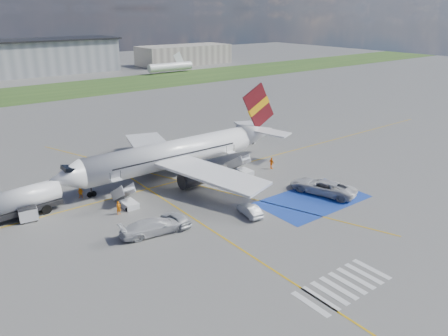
{
  "coord_description": "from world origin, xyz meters",
  "views": [
    {
      "loc": [
        -29.86,
        -37.4,
        22.92
      ],
      "look_at": [
        2.39,
        4.69,
        3.5
      ],
      "focal_mm": 35.0,
      "sensor_mm": 36.0,
      "label": 1
    }
  ],
  "objects_px": {
    "car_silver_b": "(250,210)",
    "van_white_b": "(155,224)",
    "belt_loader": "(241,143)",
    "car_silver_a": "(176,218)",
    "airliner": "(180,152)",
    "gpu_cart": "(28,215)",
    "fuel_tanker": "(16,206)",
    "van_white_a": "(323,185)"
  },
  "relations": [
    {
      "from": "car_silver_a",
      "to": "belt_loader",
      "type": "bearing_deg",
      "value": -147.51
    },
    {
      "from": "gpu_cart",
      "to": "belt_loader",
      "type": "distance_m",
      "value": 39.1
    },
    {
      "from": "fuel_tanker",
      "to": "belt_loader",
      "type": "bearing_deg",
      "value": 3.8
    },
    {
      "from": "airliner",
      "to": "car_silver_a",
      "type": "distance_m",
      "value": 16.07
    },
    {
      "from": "gpu_cart",
      "to": "airliner",
      "type": "bearing_deg",
      "value": 12.83
    },
    {
      "from": "car_silver_a",
      "to": "car_silver_b",
      "type": "bearing_deg",
      "value": 153.23
    },
    {
      "from": "fuel_tanker",
      "to": "gpu_cart",
      "type": "xyz_separation_m",
      "value": [
        0.85,
        -1.72,
        -0.73
      ]
    },
    {
      "from": "fuel_tanker",
      "to": "car_silver_a",
      "type": "xyz_separation_m",
      "value": [
        13.77,
        -12.63,
        -0.74
      ]
    },
    {
      "from": "airliner",
      "to": "van_white_a",
      "type": "relative_size",
      "value": 5.59
    },
    {
      "from": "airliner",
      "to": "gpu_cart",
      "type": "distance_m",
      "value": 22.09
    },
    {
      "from": "fuel_tanker",
      "to": "belt_loader",
      "type": "height_order",
      "value": "fuel_tanker"
    },
    {
      "from": "airliner",
      "to": "fuel_tanker",
      "type": "bearing_deg",
      "value": -178.78
    },
    {
      "from": "fuel_tanker",
      "to": "car_silver_b",
      "type": "relative_size",
      "value": 2.59
    },
    {
      "from": "car_silver_b",
      "to": "van_white_b",
      "type": "xyz_separation_m",
      "value": [
        -10.96,
        2.94,
        0.46
      ]
    },
    {
      "from": "airliner",
      "to": "car_silver_a",
      "type": "relative_size",
      "value": 8.55
    },
    {
      "from": "car_silver_b",
      "to": "belt_loader",
      "type": "bearing_deg",
      "value": -117.31
    },
    {
      "from": "belt_loader",
      "to": "car_silver_b",
      "type": "relative_size",
      "value": 1.43
    },
    {
      "from": "airliner",
      "to": "van_white_b",
      "type": "distance_m",
      "value": 18.02
    },
    {
      "from": "fuel_tanker",
      "to": "car_silver_b",
      "type": "xyz_separation_m",
      "value": [
        21.91,
        -15.96,
        -0.81
      ]
    },
    {
      "from": "airliner",
      "to": "belt_loader",
      "type": "bearing_deg",
      "value": 19.95
    },
    {
      "from": "airliner",
      "to": "gpu_cart",
      "type": "relative_size",
      "value": 17.33
    },
    {
      "from": "fuel_tanker",
      "to": "van_white_b",
      "type": "xyz_separation_m",
      "value": [
        10.95,
        -13.02,
        -0.35
      ]
    },
    {
      "from": "airliner",
      "to": "belt_loader",
      "type": "xyz_separation_m",
      "value": [
        16.41,
        5.96,
        -2.96
      ]
    },
    {
      "from": "belt_loader",
      "to": "van_white_b",
      "type": "xyz_separation_m",
      "value": [
        -28.13,
        -19.46,
        0.7
      ]
    },
    {
      "from": "airliner",
      "to": "car_silver_a",
      "type": "xyz_separation_m",
      "value": [
        -8.89,
        -13.11,
        -2.66
      ]
    },
    {
      "from": "fuel_tanker",
      "to": "car_silver_b",
      "type": "height_order",
      "value": "fuel_tanker"
    },
    {
      "from": "car_silver_b",
      "to": "van_white_b",
      "type": "distance_m",
      "value": 11.35
    },
    {
      "from": "fuel_tanker",
      "to": "van_white_a",
      "type": "relative_size",
      "value": 1.59
    },
    {
      "from": "gpu_cart",
      "to": "belt_loader",
      "type": "height_order",
      "value": "belt_loader"
    },
    {
      "from": "car_silver_a",
      "to": "car_silver_b",
      "type": "distance_m",
      "value": 8.79
    },
    {
      "from": "van_white_a",
      "to": "belt_loader",
      "type": "bearing_deg",
      "value": -119.63
    },
    {
      "from": "belt_loader",
      "to": "car_silver_a",
      "type": "distance_m",
      "value": 31.69
    },
    {
      "from": "gpu_cart",
      "to": "car_silver_b",
      "type": "xyz_separation_m",
      "value": [
        21.06,
        -14.24,
        -0.08
      ]
    },
    {
      "from": "airliner",
      "to": "fuel_tanker",
      "type": "xyz_separation_m",
      "value": [
        -22.67,
        -0.48,
        -1.92
      ]
    },
    {
      "from": "belt_loader",
      "to": "van_white_b",
      "type": "relative_size",
      "value": 1.01
    },
    {
      "from": "gpu_cart",
      "to": "car_silver_b",
      "type": "height_order",
      "value": "gpu_cart"
    },
    {
      "from": "belt_loader",
      "to": "car_silver_b",
      "type": "xyz_separation_m",
      "value": [
        -17.17,
        -22.4,
        0.24
      ]
    },
    {
      "from": "belt_loader",
      "to": "van_white_b",
      "type": "distance_m",
      "value": 34.21
    },
    {
      "from": "van_white_b",
      "to": "belt_loader",
      "type": "bearing_deg",
      "value": -46.41
    },
    {
      "from": "belt_loader",
      "to": "car_silver_b",
      "type": "height_order",
      "value": "belt_loader"
    },
    {
      "from": "car_silver_b",
      "to": "airliner",
      "type": "bearing_deg",
      "value": -82.48
    },
    {
      "from": "fuel_tanker",
      "to": "belt_loader",
      "type": "distance_m",
      "value": 39.62
    }
  ]
}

